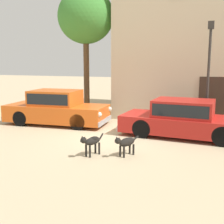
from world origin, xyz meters
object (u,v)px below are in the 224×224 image
Objects in this scene: parked_sedan_nearest at (57,108)px; stray_dog_spotted at (91,141)px; street_lamp at (209,64)px; stray_dog_tan at (126,143)px; acacia_tree_left at (86,17)px; parked_sedan_second at (184,118)px.

stray_dog_spotted is at bearing -51.23° from parked_sedan_nearest.
stray_dog_tan is at bearing -117.86° from street_lamp.
acacia_tree_left is at bearing -117.88° from stray_dog_tan.
stray_dog_spotted is 5.61m from street_lamp.
street_lamp is (0.73, 1.01, 1.98)m from parked_sedan_second.
stray_dog_spotted is 1.01× the size of stray_dog_tan.
street_lamp is (2.99, 4.20, 2.22)m from stray_dog_spotted.
stray_dog_spotted is 0.15× the size of acacia_tree_left.
parked_sedan_nearest is 5.51m from parked_sedan_second.
acacia_tree_left reaches higher than parked_sedan_second.
parked_sedan_nearest is 5.22m from stray_dog_tan.
parked_sedan_nearest reaches higher than parked_sedan_second.
stray_dog_spotted is (3.24, -3.44, -0.30)m from parked_sedan_nearest.
street_lamp is at bearing -15.57° from acacia_tree_left.
parked_sedan_second is at bearing -27.15° from acacia_tree_left.
acacia_tree_left reaches higher than parked_sedan_nearest.
stray_dog_spotted is at bearing -43.79° from stray_dog_tan.
stray_dog_spotted is at bearing -63.56° from acacia_tree_left.
parked_sedan_nearest is 4.79m from acacia_tree_left.
parked_sedan_second reaches higher than stray_dog_spotted.
stray_dog_spotted reaches higher than stray_dog_tan.
acacia_tree_left is (0.34, 2.41, 4.13)m from parked_sedan_nearest.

